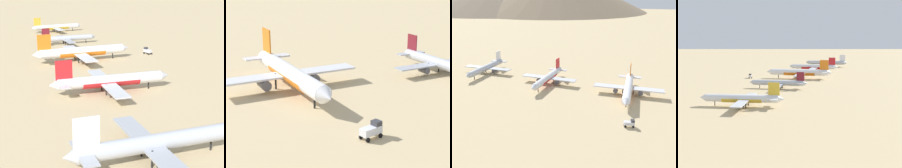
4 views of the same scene
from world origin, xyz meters
TOP-DOWN VIEW (x-y plane):
  - ground_plane at (0.00, 0.00)m, footprint 1800.00×1800.00m
  - parked_jet_2 at (1.89, 0.68)m, footprint 55.50×45.03m
  - parked_jet_3 at (6.44, 53.70)m, footprint 40.09×32.55m
  - service_truck at (44.12, 5.54)m, footprint 3.82×5.61m

SIDE VIEW (x-z plane):
  - ground_plane at x=0.00m, z-range 0.00..0.00m
  - service_truck at x=44.12m, z-range 0.13..4.03m
  - parked_jet_3 at x=6.44m, z-range -1.89..9.68m
  - parked_jet_2 at x=1.89m, z-range -2.68..13.34m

